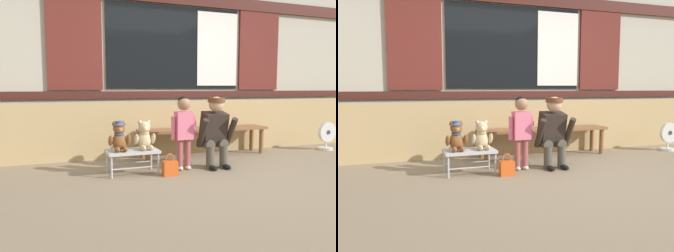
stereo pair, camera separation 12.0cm
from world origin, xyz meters
The scene contains 11 objects.
ground_plane centered at (0.00, 0.00, 0.00)m, with size 60.00×60.00×0.00m, color #84725B.
brick_low_wall centered at (0.00, 1.43, 0.42)m, with size 8.18×0.25×0.85m, color tan.
shop_facade centered at (0.00, 1.94, 1.72)m, with size 8.35×0.26×3.43m.
wooden_bench_long centered at (0.19, 1.06, 0.37)m, with size 2.10×0.40×0.44m.
small_display_bench centered at (-1.15, 0.34, 0.27)m, with size 0.64×0.36×0.30m.
teddy_bear_with_hat centered at (-1.31, 0.34, 0.47)m, with size 0.28×0.27×0.36m.
teddy_bear_plain centered at (-0.99, 0.34, 0.46)m, with size 0.28×0.26×0.36m.
child_standing centered at (-0.47, 0.32, 0.59)m, with size 0.35×0.18×0.96m.
adult_crouching centered at (-0.02, 0.31, 0.48)m, with size 0.50×0.49×0.95m.
handbag_on_ground centered at (-0.75, 0.09, 0.10)m, with size 0.18×0.11×0.27m.
floor_fan centered at (2.40, 0.79, 0.24)m, with size 0.34×0.24×0.48m.
Camera 1 is at (-2.16, -3.72, 1.07)m, focal length 36.35 mm.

